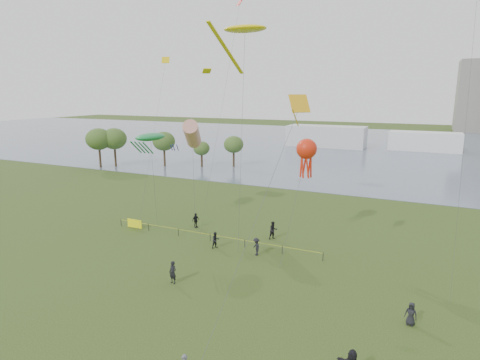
% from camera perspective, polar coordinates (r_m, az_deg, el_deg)
% --- Properties ---
extents(ground_plane, '(400.00, 400.00, 0.00)m').
position_cam_1_polar(ground_plane, '(29.33, -8.77, -19.42)').
color(ground_plane, '#253912').
extents(lake, '(400.00, 120.00, 0.08)m').
position_cam_1_polar(lake, '(122.36, 18.12, 4.51)').
color(lake, slate).
rests_on(lake, ground_plane).
extents(building_low, '(16.00, 18.00, 28.00)m').
position_cam_1_polar(building_low, '(189.40, 30.87, 10.21)').
color(building_low, slate).
rests_on(building_low, ground_plane).
extents(pavilion_left, '(22.00, 8.00, 6.00)m').
position_cam_1_polar(pavilion_left, '(119.13, 12.16, 6.09)').
color(pavilion_left, silver).
rests_on(pavilion_left, ground_plane).
extents(pavilion_right, '(18.00, 7.00, 5.00)m').
position_cam_1_polar(pavilion_right, '(119.25, 24.78, 5.00)').
color(pavilion_right, white).
rests_on(pavilion_right, ground_plane).
extents(trees, '(29.53, 17.38, 8.19)m').
position_cam_1_polar(trees, '(86.30, -13.43, 5.41)').
color(trees, '#342618').
rests_on(trees, ground_plane).
extents(fence, '(24.07, 0.07, 1.05)m').
position_cam_1_polar(fence, '(45.87, -11.00, -6.74)').
color(fence, black).
rests_on(fence, ground_plane).
extents(spectator_a, '(0.99, 1.03, 1.68)m').
position_cam_1_polar(spectator_a, '(40.81, -3.48, -8.54)').
color(spectator_a, black).
rests_on(spectator_a, ground_plane).
extents(spectator_b, '(1.25, 1.26, 1.75)m').
position_cam_1_polar(spectator_b, '(39.08, 2.33, -9.45)').
color(spectator_b, black).
rests_on(spectator_b, ground_plane).
extents(spectator_c, '(0.72, 1.10, 1.75)m').
position_cam_1_polar(spectator_c, '(46.96, -6.33, -5.72)').
color(spectator_c, black).
rests_on(spectator_c, ground_plane).
extents(spectator_d, '(0.88, 0.67, 1.62)m').
position_cam_1_polar(spectator_d, '(30.63, 23.14, -17.11)').
color(spectator_d, black).
rests_on(spectator_d, ground_plane).
extents(spectator_f, '(0.76, 0.57, 1.91)m').
position_cam_1_polar(spectator_f, '(34.13, -9.54, -12.83)').
color(spectator_f, black).
rests_on(spectator_f, ground_plane).
extents(spectator_g, '(1.18, 1.20, 1.95)m').
position_cam_1_polar(spectator_g, '(43.22, 4.75, -7.16)').
color(spectator_g, black).
rests_on(spectator_g, ground_plane).
extents(kite_stingray, '(4.62, 9.92, 22.06)m').
position_cam_1_polar(kite_stingray, '(43.29, 0.62, 20.60)').
color(kite_stingray, '#3F3F42').
extents(kite_windsock, '(4.74, 6.19, 12.33)m').
position_cam_1_polar(kite_windsock, '(49.56, -6.82, 6.48)').
color(kite_windsock, '#3F3F42').
extents(kite_creature, '(2.41, 4.66, 10.93)m').
position_cam_1_polar(kite_creature, '(46.21, -12.65, 5.96)').
color(kite_creature, '#3F3F42').
extents(kite_octopus, '(2.05, 8.01, 10.93)m').
position_cam_1_polar(kite_octopus, '(40.48, 9.44, 4.26)').
color(kite_octopus, '#3F3F42').
extents(kite_delta, '(2.17, 14.62, 15.24)m').
position_cam_1_polar(kite_delta, '(30.04, 7.93, 9.35)').
color(kite_delta, '#3F3F42').
extents(small_kites, '(31.86, 6.93, 7.22)m').
position_cam_1_polar(small_kites, '(43.10, 4.13, 22.76)').
color(small_kites, yellow).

